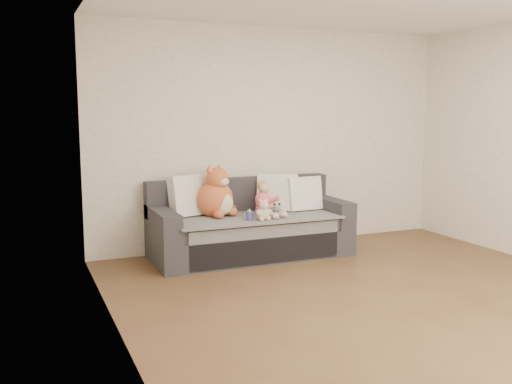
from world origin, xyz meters
TOP-DOWN VIEW (x-y plane):
  - room_shell at (0.00, 0.42)m, footprint 5.00×5.00m
  - sofa at (-0.50, 2.06)m, footprint 2.20×0.94m
  - cushion_left at (-1.13, 2.25)m, footprint 0.53×0.35m
  - cushion_right_back at (-0.11, 2.15)m, footprint 0.51×0.41m
  - cushion_right_front at (0.18, 2.06)m, footprint 0.44×0.22m
  - toddler at (-0.38, 1.91)m, footprint 0.28×0.40m
  - plush_cat at (-0.87, 2.11)m, footprint 0.48×0.49m
  - teddy_bear at (-0.50, 1.67)m, footprint 0.19×0.14m
  - plush_cow at (-0.30, 1.79)m, footprint 0.13×0.20m
  - sippy_cup at (-0.64, 1.73)m, footprint 0.11×0.07m

SIDE VIEW (x-z plane):
  - sofa at x=-0.50m, z-range -0.12..0.73m
  - sippy_cup at x=-0.64m, z-range 0.48..0.60m
  - plush_cow at x=-0.30m, z-range 0.46..0.62m
  - teddy_bear at x=-0.50m, z-range 0.45..0.68m
  - toddler at x=-0.38m, z-range 0.44..0.83m
  - cushion_right_front at x=0.18m, z-range 0.47..0.87m
  - cushion_right_back at x=-0.11m, z-range 0.47..0.90m
  - plush_cat at x=-0.87m, z-range 0.39..1.00m
  - cushion_left at x=-1.13m, z-range 0.46..0.93m
  - room_shell at x=0.00m, z-range -1.20..3.80m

